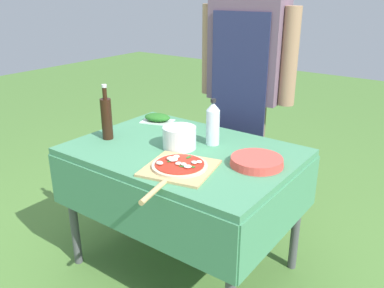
# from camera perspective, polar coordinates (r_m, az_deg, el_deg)

# --- Properties ---
(ground_plane) EXTENTS (12.00, 12.00, 0.00)m
(ground_plane) POSITION_cam_1_polar(r_m,az_deg,el_deg) (2.50, -1.10, -16.50)
(ground_plane) COLOR #517F38
(prep_table) EXTENTS (1.18, 0.84, 0.73)m
(prep_table) POSITION_cam_1_polar(r_m,az_deg,el_deg) (2.17, -1.21, -2.95)
(prep_table) COLOR #478960
(prep_table) RESTS_ON ground
(person_cook) EXTENTS (0.64, 0.23, 1.71)m
(person_cook) POSITION_cam_1_polar(r_m,az_deg,el_deg) (2.61, 7.61, 9.53)
(person_cook) COLOR #70604C
(person_cook) RESTS_ON ground
(pizza_on_peel) EXTENTS (0.37, 0.54, 0.05)m
(pizza_on_peel) POSITION_cam_1_polar(r_m,az_deg,el_deg) (1.88, -1.91, -3.31)
(pizza_on_peel) COLOR tan
(pizza_on_peel) RESTS_ON prep_table
(oil_bottle) EXTENTS (0.06, 0.06, 0.31)m
(oil_bottle) POSITION_cam_1_polar(r_m,az_deg,el_deg) (2.28, -11.90, 3.65)
(oil_bottle) COLOR black
(oil_bottle) RESTS_ON prep_table
(water_bottle) EXTENTS (0.07, 0.07, 0.25)m
(water_bottle) POSITION_cam_1_polar(r_m,az_deg,el_deg) (2.16, 2.95, 2.93)
(water_bottle) COLOR silver
(water_bottle) RESTS_ON prep_table
(herb_container) EXTENTS (0.23, 0.18, 0.05)m
(herb_container) POSITION_cam_1_polar(r_m,az_deg,el_deg) (2.56, -4.88, 3.67)
(herb_container) COLOR silver
(herb_container) RESTS_ON prep_table
(mixing_tub) EXTENTS (0.18, 0.18, 0.12)m
(mixing_tub) POSITION_cam_1_polar(r_m,az_deg,el_deg) (2.12, -1.86, 0.88)
(mixing_tub) COLOR silver
(mixing_tub) RESTS_ON prep_table
(plate_stack) EXTENTS (0.25, 0.25, 0.04)m
(plate_stack) POSITION_cam_1_polar(r_m,az_deg,el_deg) (1.95, 9.06, -2.43)
(plate_stack) COLOR #DB4C42
(plate_stack) RESTS_ON prep_table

